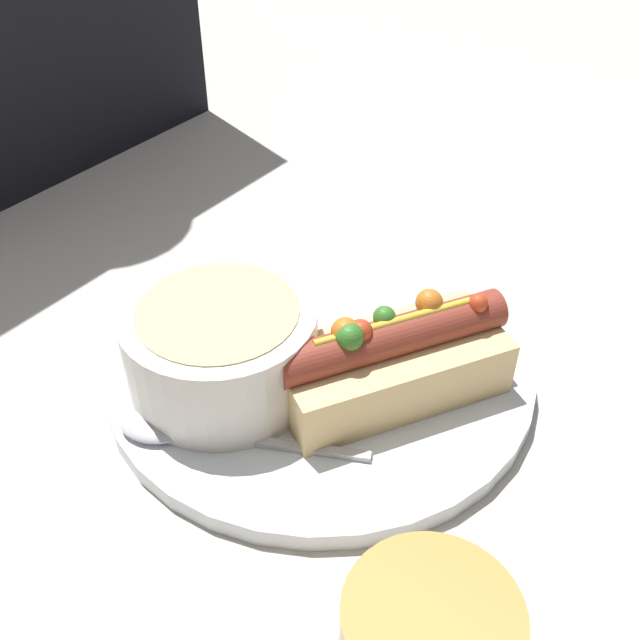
# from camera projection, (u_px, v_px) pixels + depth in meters

# --- Properties ---
(ground_plane) EXTENTS (4.00, 4.00, 0.00)m
(ground_plane) POSITION_uv_depth(u_px,v_px,m) (320.00, 370.00, 0.52)
(ground_plane) COLOR #BCB7AD
(dinner_plate) EXTENTS (0.29, 0.29, 0.01)m
(dinner_plate) POSITION_uv_depth(u_px,v_px,m) (320.00, 363.00, 0.52)
(dinner_plate) COLOR white
(dinner_plate) RESTS_ON ground_plane
(hot_dog) EXTENTS (0.16, 0.13, 0.07)m
(hot_dog) POSITION_uv_depth(u_px,v_px,m) (395.00, 356.00, 0.47)
(hot_dog) COLOR #E5C17F
(hot_dog) RESTS_ON dinner_plate
(soup_bowl) EXTENTS (0.12, 0.12, 0.06)m
(soup_bowl) POSITION_uv_depth(u_px,v_px,m) (221.00, 344.00, 0.47)
(soup_bowl) COLOR silver
(soup_bowl) RESTS_ON dinner_plate
(spoon) EXTENTS (0.08, 0.15, 0.01)m
(spoon) POSITION_uv_depth(u_px,v_px,m) (178.00, 429.00, 0.45)
(spoon) COLOR #B7B7BC
(spoon) RESTS_ON dinner_plate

